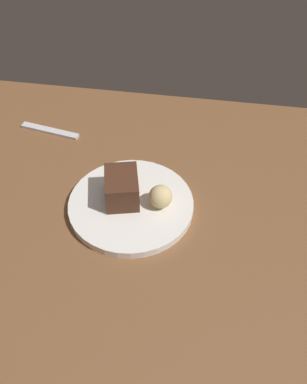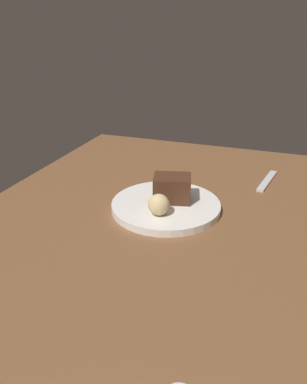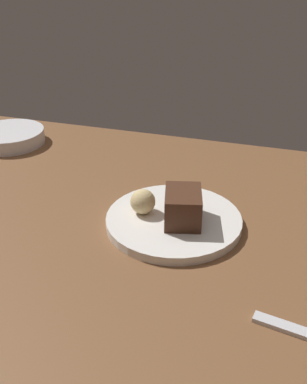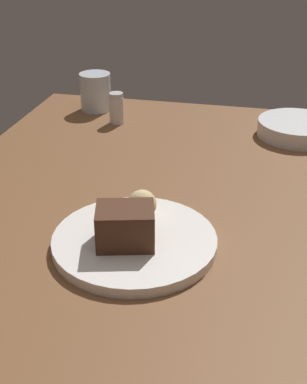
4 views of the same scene
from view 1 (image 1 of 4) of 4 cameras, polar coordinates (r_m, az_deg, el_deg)
name	(u,v)px [view 1 (image 1 of 4)]	position (r cm, az deg, el deg)	size (l,w,h in cm)	color
dining_table	(173,220)	(86.69, 2.60, -3.76)	(120.00, 84.00, 3.00)	brown
dessert_plate	(131,205)	(86.27, -3.03, -1.73)	(25.35, 25.35, 1.69)	white
chocolate_cake_slice	(122,188)	(84.38, -4.28, 0.59)	(8.53, 6.50, 5.97)	#472819
bread_roll	(160,197)	(83.32, 0.95, -0.62)	(4.73, 4.73, 4.73)	#DBC184
dessert_spoon	(50,131)	(107.71, -13.74, 8.00)	(15.00, 1.80, 0.70)	silver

